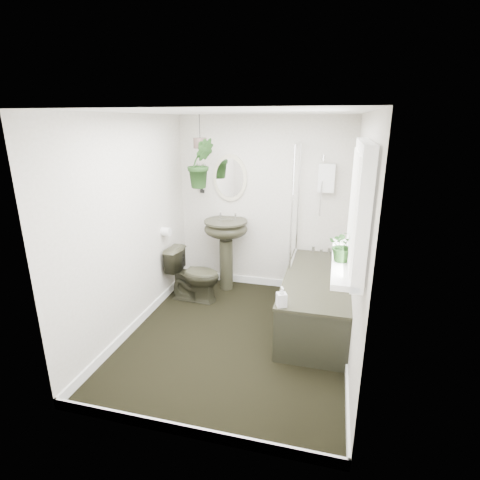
# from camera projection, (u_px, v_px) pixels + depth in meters

# --- Properties ---
(floor) EXTENTS (2.30, 2.80, 0.02)m
(floor) POSITION_uv_depth(u_px,v_px,m) (237.00, 337.00, 4.05)
(floor) COLOR black
(floor) RESTS_ON ground
(ceiling) EXTENTS (2.30, 2.80, 0.02)m
(ceiling) POSITION_uv_depth(u_px,v_px,m) (236.00, 111.00, 3.34)
(ceiling) COLOR white
(ceiling) RESTS_ON ground
(wall_back) EXTENTS (2.30, 0.02, 2.30)m
(wall_back) POSITION_uv_depth(u_px,v_px,m) (263.00, 205.00, 5.00)
(wall_back) COLOR silver
(wall_back) RESTS_ON ground
(wall_front) EXTENTS (2.30, 0.02, 2.30)m
(wall_front) POSITION_uv_depth(u_px,v_px,m) (180.00, 297.00, 2.40)
(wall_front) COLOR silver
(wall_front) RESTS_ON ground
(wall_left) EXTENTS (0.02, 2.80, 2.30)m
(wall_left) POSITION_uv_depth(u_px,v_px,m) (131.00, 227.00, 3.97)
(wall_left) COLOR silver
(wall_left) RESTS_ON ground
(wall_right) EXTENTS (0.02, 2.80, 2.30)m
(wall_right) POSITION_uv_depth(u_px,v_px,m) (359.00, 244.00, 3.42)
(wall_right) COLOR silver
(wall_right) RESTS_ON ground
(skirting) EXTENTS (2.30, 2.80, 0.10)m
(skirting) POSITION_uv_depth(u_px,v_px,m) (237.00, 332.00, 4.03)
(skirting) COLOR white
(skirting) RESTS_ON floor
(bathtub) EXTENTS (0.72, 1.72, 0.58)m
(bathtub) POSITION_uv_depth(u_px,v_px,m) (316.00, 300.00, 4.23)
(bathtub) COLOR #2A2A1D
(bathtub) RESTS_ON floor
(bath_screen) EXTENTS (0.04, 0.72, 1.40)m
(bath_screen) POSITION_uv_depth(u_px,v_px,m) (296.00, 204.00, 4.46)
(bath_screen) COLOR silver
(bath_screen) RESTS_ON bathtub
(shower_box) EXTENTS (0.20, 0.10, 0.35)m
(shower_box) POSITION_uv_depth(u_px,v_px,m) (326.00, 178.00, 4.62)
(shower_box) COLOR white
(shower_box) RESTS_ON wall_back
(oval_mirror) EXTENTS (0.46, 0.03, 0.62)m
(oval_mirror) POSITION_uv_depth(u_px,v_px,m) (230.00, 178.00, 4.96)
(oval_mirror) COLOR beige
(oval_mirror) RESTS_ON wall_back
(wall_sconce) EXTENTS (0.04, 0.04, 0.22)m
(wall_sconce) POSITION_uv_depth(u_px,v_px,m) (201.00, 184.00, 5.07)
(wall_sconce) COLOR black
(wall_sconce) RESTS_ON wall_back
(toilet_roll_holder) EXTENTS (0.11, 0.11, 0.11)m
(toilet_roll_holder) POSITION_uv_depth(u_px,v_px,m) (166.00, 232.00, 4.68)
(toilet_roll_holder) COLOR white
(toilet_roll_holder) RESTS_ON wall_left
(window_recess) EXTENTS (0.08, 1.00, 0.90)m
(window_recess) POSITION_uv_depth(u_px,v_px,m) (360.00, 207.00, 2.64)
(window_recess) COLOR white
(window_recess) RESTS_ON wall_right
(window_sill) EXTENTS (0.18, 1.00, 0.04)m
(window_sill) POSITION_uv_depth(u_px,v_px,m) (344.00, 261.00, 2.79)
(window_sill) COLOR white
(window_sill) RESTS_ON wall_right
(window_blinds) EXTENTS (0.01, 0.86, 0.76)m
(window_blinds) POSITION_uv_depth(u_px,v_px,m) (353.00, 206.00, 2.65)
(window_blinds) COLOR white
(window_blinds) RESTS_ON wall_right
(toilet) EXTENTS (0.69, 0.42, 0.68)m
(toilet) POSITION_uv_depth(u_px,v_px,m) (194.00, 274.00, 4.80)
(toilet) COLOR #2A2A1D
(toilet) RESTS_ON floor
(pedestal_sink) EXTENTS (0.65, 0.59, 0.98)m
(pedestal_sink) POSITION_uv_depth(u_px,v_px,m) (226.00, 255.00, 5.07)
(pedestal_sink) COLOR #2A2A1D
(pedestal_sink) RESTS_ON floor
(sill_plant) EXTENTS (0.24, 0.21, 0.24)m
(sill_plant) POSITION_uv_depth(u_px,v_px,m) (344.00, 245.00, 2.70)
(sill_plant) COLOR black
(sill_plant) RESTS_ON window_sill
(hanging_plant) EXTENTS (0.42, 0.40, 0.60)m
(hanging_plant) POSITION_uv_depth(u_px,v_px,m) (201.00, 163.00, 4.56)
(hanging_plant) COLOR black
(hanging_plant) RESTS_ON ceiling
(soap_bottle) EXTENTS (0.12, 0.12, 0.20)m
(soap_bottle) POSITION_uv_depth(u_px,v_px,m) (282.00, 297.00, 3.45)
(soap_bottle) COLOR black
(soap_bottle) RESTS_ON bathtub
(hanging_pot) EXTENTS (0.16, 0.16, 0.12)m
(hanging_pot) POSITION_uv_depth(u_px,v_px,m) (200.00, 143.00, 4.49)
(hanging_pot) COLOR #483731
(hanging_pot) RESTS_ON ceiling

